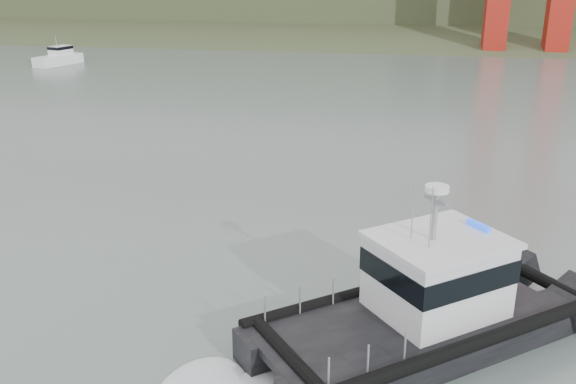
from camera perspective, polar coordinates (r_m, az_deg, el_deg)
name	(u,v)px	position (r m, az deg, el deg)	size (l,w,h in m)	color
ground	(192,329)	(22.42, -8.57, -11.92)	(400.00, 400.00, 0.00)	#566661
patrol_boat	(427,303)	(21.31, 12.22, -9.64)	(11.54, 10.43, 5.56)	black
motorboat	(59,57)	(84.26, -19.69, 11.20)	(3.85, 6.63, 3.46)	white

